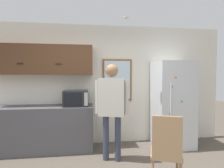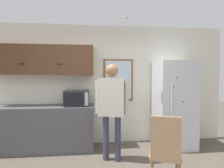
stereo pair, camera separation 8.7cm
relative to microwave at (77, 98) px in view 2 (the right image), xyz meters
The scene contains 9 objects.
back_wall 0.61m from the microwave, 38.25° to the left, with size 6.00×0.06×2.70m.
counter 0.95m from the microwave, behind, with size 2.11×0.59×0.93m.
upper_cabinets 1.08m from the microwave, 168.18° to the left, with size 2.11×0.35×0.62m.
microwave is the anchor object (origin of this frame).
person 0.88m from the microwave, 39.71° to the right, with size 0.59×0.35×1.76m.
refrigerator 2.10m from the microwave, ahead, with size 0.79×0.74×1.86m.
chair 2.03m from the microwave, 47.54° to the right, with size 0.54×0.54×1.02m.
window 1.03m from the microwave, 18.14° to the left, with size 0.68×0.05×0.96m.
ceiling_light 1.90m from the microwave, 17.98° to the right, with size 0.11×0.11×0.01m.
Camera 2 is at (-0.07, -2.06, 1.54)m, focal length 28.00 mm.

